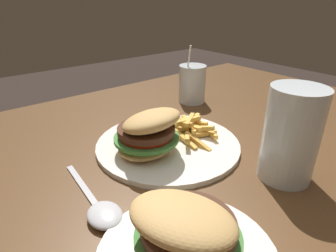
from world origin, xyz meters
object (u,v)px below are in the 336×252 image
at_px(meal_plate_near, 160,137).
at_px(spoon, 103,212).
at_px(meal_plate_far, 186,240).
at_px(beer_glass, 290,138).
at_px(juice_glass, 192,86).

height_order(meal_plate_near, spoon, meal_plate_near).
bearing_deg(spoon, meal_plate_far, 20.90).
bearing_deg(beer_glass, meal_plate_far, 5.35).
height_order(meal_plate_near, beer_glass, beer_glass).
relative_size(meal_plate_near, meal_plate_far, 1.36).
height_order(beer_glass, meal_plate_far, beer_glass).
xyz_separation_m(beer_glass, juice_glass, (-0.14, -0.38, -0.03)).
bearing_deg(beer_glass, meal_plate_near, -60.60).
distance_m(meal_plate_near, meal_plate_far, 0.27).
distance_m(spoon, meal_plate_far, 0.14).
relative_size(meal_plate_near, spoon, 1.54).
distance_m(meal_plate_near, beer_glass, 0.24).
relative_size(meal_plate_near, beer_glass, 1.83).
height_order(juice_glass, meal_plate_far, juice_glass).
height_order(meal_plate_near, juice_glass, juice_glass).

